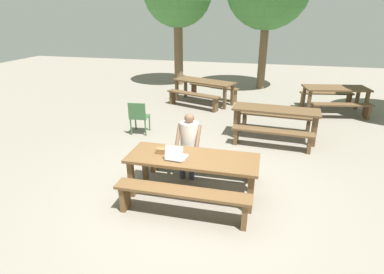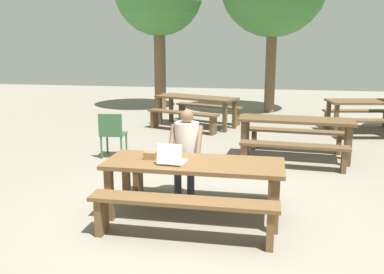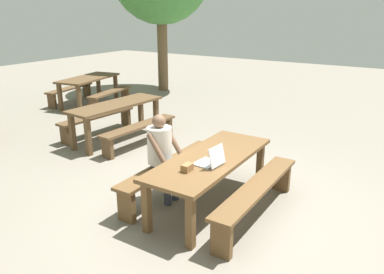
# 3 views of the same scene
# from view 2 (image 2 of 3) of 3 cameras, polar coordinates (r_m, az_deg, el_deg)

# --- Properties ---
(ground_plane) EXTENTS (30.00, 30.00, 0.00)m
(ground_plane) POSITION_cam_2_polar(r_m,az_deg,el_deg) (5.44, 0.26, -10.50)
(ground_plane) COLOR gray
(picnic_table_front) EXTENTS (2.17, 0.82, 0.71)m
(picnic_table_front) POSITION_cam_2_polar(r_m,az_deg,el_deg) (5.23, 0.27, -4.30)
(picnic_table_front) COLOR brown
(picnic_table_front) RESTS_ON ground
(bench_near) EXTENTS (2.08, 0.30, 0.48)m
(bench_near) POSITION_cam_2_polar(r_m,az_deg,el_deg) (4.69, -1.24, -9.58)
(bench_near) COLOR brown
(bench_near) RESTS_ON ground
(bench_far) EXTENTS (2.08, 0.30, 0.48)m
(bench_far) POSITION_cam_2_polar(r_m,az_deg,el_deg) (5.94, 1.44, -4.74)
(bench_far) COLOR brown
(bench_far) RESTS_ON ground
(laptop) EXTENTS (0.33, 0.34, 0.26)m
(laptop) POSITION_cam_2_polar(r_m,az_deg,el_deg) (5.11, -2.71, -2.89)
(laptop) COLOR silver
(laptop) RESTS_ON picnic_table_front
(small_pouch) EXTENTS (0.15, 0.10, 0.09)m
(small_pouch) POSITION_cam_2_polar(r_m,az_deg,el_deg) (5.33, -5.62, -2.50)
(small_pouch) COLOR olive
(small_pouch) RESTS_ON picnic_table_front
(person_seated) EXTENTS (0.45, 0.43, 1.24)m
(person_seated) POSITION_cam_2_polar(r_m,az_deg,el_deg) (5.84, -0.77, -1.22)
(person_seated) COLOR #333847
(person_seated) RESTS_ON ground
(plastic_chair) EXTENTS (0.48, 0.48, 0.85)m
(plastic_chair) POSITION_cam_2_polar(r_m,az_deg,el_deg) (8.09, -10.58, 0.48)
(plastic_chair) COLOR #335933
(plastic_chair) RESTS_ON ground
(picnic_table_mid) EXTENTS (2.09, 0.81, 0.77)m
(picnic_table_mid) POSITION_cam_2_polar(r_m,az_deg,el_deg) (8.03, 13.70, 1.55)
(picnic_table_mid) COLOR brown
(picnic_table_mid) RESTS_ON ground
(bench_mid_south) EXTENTS (1.86, 0.44, 0.43)m
(bench_mid_south) POSITION_cam_2_polar(r_m,az_deg,el_deg) (7.49, 13.45, -1.70)
(bench_mid_south) COLOR brown
(bench_mid_south) RESTS_ON ground
(bench_mid_north) EXTENTS (1.86, 0.44, 0.43)m
(bench_mid_north) POSITION_cam_2_polar(r_m,az_deg,el_deg) (8.70, 13.70, 0.26)
(bench_mid_north) COLOR brown
(bench_mid_north) RESTS_ON ground
(picnic_table_rear) EXTENTS (2.22, 1.41, 0.77)m
(picnic_table_rear) POSITION_cam_2_polar(r_m,az_deg,el_deg) (10.89, 0.58, 4.82)
(picnic_table_rear) COLOR brown
(picnic_table_rear) RESTS_ON ground
(bench_rear_south) EXTENTS (1.87, 0.93, 0.48)m
(bench_rear_south) POSITION_cam_2_polar(r_m,az_deg,el_deg) (10.37, -1.27, 2.75)
(bench_rear_south) COLOR brown
(bench_rear_south) RESTS_ON ground
(bench_rear_north) EXTENTS (1.87, 0.93, 0.48)m
(bench_rear_north) POSITION_cam_2_polar(r_m,az_deg,el_deg) (11.51, 2.24, 3.73)
(bench_rear_north) COLOR brown
(bench_rear_north) RESTS_ON ground
(picnic_table_distant) EXTENTS (2.00, 1.13, 0.78)m
(picnic_table_distant) POSITION_cam_2_polar(r_m,az_deg,el_deg) (10.95, 22.55, 3.91)
(picnic_table_distant) COLOR brown
(picnic_table_distant) RESTS_ON ground
(bench_distant_south) EXTENTS (1.73, 0.59, 0.45)m
(bench_distant_south) POSITION_cam_2_polar(r_m,az_deg,el_deg) (10.38, 23.77, 1.53)
(bench_distant_south) COLOR brown
(bench_distant_south) RESTS_ON ground
(bench_distant_north) EXTENTS (1.73, 0.59, 0.45)m
(bench_distant_north) POSITION_cam_2_polar(r_m,az_deg,el_deg) (11.63, 21.19, 2.84)
(bench_distant_north) COLOR brown
(bench_distant_north) RESTS_ON ground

